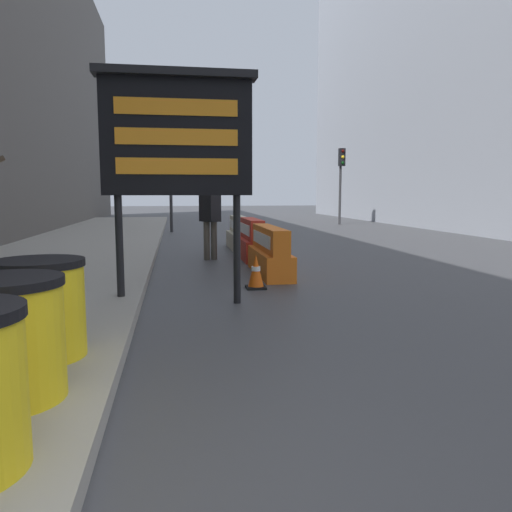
{
  "coord_description": "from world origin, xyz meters",
  "views": [
    {
      "loc": [
        0.47,
        -1.89,
        1.52
      ],
      "look_at": [
        1.85,
        6.61,
        0.43
      ],
      "focal_mm": 35.0,
      "sensor_mm": 36.0,
      "label": 1
    }
  ],
  "objects_px": {
    "message_board": "(177,137)",
    "jersey_barrier_cream": "(239,235)",
    "jersey_barrier_red_striped": "(252,241)",
    "traffic_cone_near": "(256,272)",
    "traffic_light_far_side": "(341,169)",
    "barrel_drum_middle": "(7,339)",
    "pedestrian_worker": "(210,213)",
    "jersey_barrier_orange_near": "(270,254)",
    "barrel_drum_back": "(40,308)",
    "traffic_light_near_curb": "(170,159)"
  },
  "relations": [
    {
      "from": "message_board",
      "to": "jersey_barrier_cream",
      "type": "xyz_separation_m",
      "value": [
        1.69,
        6.86,
        -1.86
      ]
    },
    {
      "from": "jersey_barrier_red_striped",
      "to": "traffic_cone_near",
      "type": "relative_size",
      "value": 3.15
    },
    {
      "from": "jersey_barrier_red_striped",
      "to": "traffic_light_far_side",
      "type": "height_order",
      "value": "traffic_light_far_side"
    },
    {
      "from": "barrel_drum_middle",
      "to": "pedestrian_worker",
      "type": "relative_size",
      "value": 0.46
    },
    {
      "from": "jersey_barrier_orange_near",
      "to": "jersey_barrier_cream",
      "type": "distance_m",
      "value": 4.48
    },
    {
      "from": "message_board",
      "to": "jersey_barrier_cream",
      "type": "relative_size",
      "value": 1.59
    },
    {
      "from": "barrel_drum_back",
      "to": "traffic_cone_near",
      "type": "height_order",
      "value": "barrel_drum_back"
    },
    {
      "from": "jersey_barrier_cream",
      "to": "pedestrian_worker",
      "type": "distance_m",
      "value": 2.48
    },
    {
      "from": "traffic_cone_near",
      "to": "traffic_light_far_side",
      "type": "relative_size",
      "value": 0.15
    },
    {
      "from": "barrel_drum_middle",
      "to": "jersey_barrier_orange_near",
      "type": "distance_m",
      "value": 6.4
    },
    {
      "from": "barrel_drum_back",
      "to": "pedestrian_worker",
      "type": "xyz_separation_m",
      "value": [
        1.92,
        7.12,
        0.51
      ]
    },
    {
      "from": "barrel_drum_back",
      "to": "jersey_barrier_red_striped",
      "type": "height_order",
      "value": "barrel_drum_back"
    },
    {
      "from": "jersey_barrier_cream",
      "to": "traffic_light_near_curb",
      "type": "height_order",
      "value": "traffic_light_near_curb"
    },
    {
      "from": "traffic_light_far_side",
      "to": "pedestrian_worker",
      "type": "height_order",
      "value": "traffic_light_far_side"
    },
    {
      "from": "traffic_light_far_side",
      "to": "message_board",
      "type": "bearing_deg",
      "value": -115.35
    },
    {
      "from": "traffic_cone_near",
      "to": "traffic_light_far_side",
      "type": "height_order",
      "value": "traffic_light_far_side"
    },
    {
      "from": "jersey_barrier_red_striped",
      "to": "jersey_barrier_cream",
      "type": "relative_size",
      "value": 0.9
    },
    {
      "from": "traffic_cone_near",
      "to": "jersey_barrier_cream",
      "type": "bearing_deg",
      "value": 85.25
    },
    {
      "from": "barrel_drum_back",
      "to": "jersey_barrier_cream",
      "type": "relative_size",
      "value": 0.43
    },
    {
      "from": "jersey_barrier_orange_near",
      "to": "traffic_light_far_side",
      "type": "xyz_separation_m",
      "value": [
        6.27,
        14.43,
        2.28
      ]
    },
    {
      "from": "barrel_drum_middle",
      "to": "barrel_drum_back",
      "type": "bearing_deg",
      "value": 91.27
    },
    {
      "from": "jersey_barrier_red_striped",
      "to": "pedestrian_worker",
      "type": "xyz_separation_m",
      "value": [
        -0.95,
        0.07,
        0.66
      ]
    },
    {
      "from": "jersey_barrier_red_striped",
      "to": "jersey_barrier_cream",
      "type": "height_order",
      "value": "jersey_barrier_red_striped"
    },
    {
      "from": "jersey_barrier_orange_near",
      "to": "traffic_light_near_curb",
      "type": "bearing_deg",
      "value": 99.98
    },
    {
      "from": "jersey_barrier_cream",
      "to": "traffic_light_near_curb",
      "type": "distance_m",
      "value": 6.98
    },
    {
      "from": "jersey_barrier_red_striped",
      "to": "traffic_light_far_side",
      "type": "relative_size",
      "value": 0.48
    },
    {
      "from": "barrel_drum_middle",
      "to": "traffic_light_far_side",
      "type": "bearing_deg",
      "value": 65.64
    },
    {
      "from": "jersey_barrier_red_striped",
      "to": "jersey_barrier_cream",
      "type": "xyz_separation_m",
      "value": [
        -0.0,
        2.25,
        -0.02
      ]
    },
    {
      "from": "barrel_drum_middle",
      "to": "jersey_barrier_orange_near",
      "type": "relative_size",
      "value": 0.38
    },
    {
      "from": "barrel_drum_middle",
      "to": "barrel_drum_back",
      "type": "height_order",
      "value": "same"
    },
    {
      "from": "jersey_barrier_cream",
      "to": "jersey_barrier_red_striped",
      "type": "bearing_deg",
      "value": -90.0
    },
    {
      "from": "jersey_barrier_cream",
      "to": "pedestrian_worker",
      "type": "height_order",
      "value": "pedestrian_worker"
    },
    {
      "from": "barrel_drum_middle",
      "to": "traffic_cone_near",
      "type": "height_order",
      "value": "barrel_drum_middle"
    },
    {
      "from": "message_board",
      "to": "jersey_barrier_red_striped",
      "type": "xyz_separation_m",
      "value": [
        1.69,
        4.61,
        -1.84
      ]
    },
    {
      "from": "traffic_cone_near",
      "to": "traffic_light_near_curb",
      "type": "xyz_separation_m",
      "value": [
        -1.41,
        12.12,
        2.56
      ]
    },
    {
      "from": "barrel_drum_middle",
      "to": "traffic_light_near_curb",
      "type": "relative_size",
      "value": 0.21
    },
    {
      "from": "barrel_drum_middle",
      "to": "message_board",
      "type": "bearing_deg",
      "value": 70.9
    },
    {
      "from": "jersey_barrier_orange_near",
      "to": "traffic_cone_near",
      "type": "relative_size",
      "value": 3.91
    },
    {
      "from": "pedestrian_worker",
      "to": "jersey_barrier_cream",
      "type": "bearing_deg",
      "value": -55.32
    },
    {
      "from": "jersey_barrier_orange_near",
      "to": "barrel_drum_middle",
      "type": "bearing_deg",
      "value": -116.49
    },
    {
      "from": "traffic_cone_near",
      "to": "traffic_light_far_side",
      "type": "bearing_deg",
      "value": 66.85
    },
    {
      "from": "jersey_barrier_orange_near",
      "to": "traffic_light_near_curb",
      "type": "height_order",
      "value": "traffic_light_near_curb"
    },
    {
      "from": "jersey_barrier_cream",
      "to": "barrel_drum_middle",
      "type": "bearing_deg",
      "value": -105.61
    },
    {
      "from": "barrel_drum_middle",
      "to": "jersey_barrier_red_striped",
      "type": "bearing_deg",
      "value": 70.27
    },
    {
      "from": "jersey_barrier_orange_near",
      "to": "traffic_light_far_side",
      "type": "height_order",
      "value": "traffic_light_far_side"
    },
    {
      "from": "jersey_barrier_orange_near",
      "to": "traffic_cone_near",
      "type": "distance_m",
      "value": 1.46
    },
    {
      "from": "message_board",
      "to": "jersey_barrier_orange_near",
      "type": "bearing_deg",
      "value": 54.54
    },
    {
      "from": "traffic_cone_near",
      "to": "traffic_light_near_curb",
      "type": "relative_size",
      "value": 0.14
    },
    {
      "from": "traffic_cone_near",
      "to": "traffic_light_near_curb",
      "type": "distance_m",
      "value": 12.46
    },
    {
      "from": "barrel_drum_middle",
      "to": "traffic_light_far_side",
      "type": "relative_size",
      "value": 0.22
    }
  ]
}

